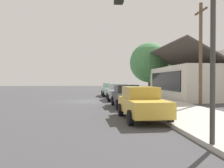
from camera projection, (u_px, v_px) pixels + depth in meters
name	position (u px, v px, depth m)	size (l,w,h in m)	color
ground_plane	(88.00, 101.00, 21.65)	(120.00, 120.00, 0.00)	#424244
sidewalk_curb	(148.00, 100.00, 22.15)	(60.00, 4.20, 0.16)	#B2AFA8
car_seafoam	(110.00, 89.00, 28.70)	(4.73, 2.11, 1.59)	#9ED1BC
car_silver	(118.00, 92.00, 23.00)	(4.73, 2.21, 1.59)	silver
car_charcoal	(127.00, 96.00, 17.05)	(4.54, 2.01, 1.59)	#2D3035
car_mustard	(142.00, 103.00, 11.61)	(4.46, 2.02, 1.59)	gold
storefront_building	(200.00, 81.00, 25.36)	(12.20, 8.25, 5.57)	silver
shade_tree	(150.00, 63.00, 32.88)	(5.55, 5.55, 7.14)	brown
traffic_light_main	(175.00, 22.00, 6.39)	(0.37, 2.79, 5.20)	#383833
utility_pole_wooden	(201.00, 52.00, 17.13)	(1.80, 0.24, 7.50)	brown
fire_hydrant_red	(132.00, 95.00, 22.73)	(0.22, 0.22, 0.71)	red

